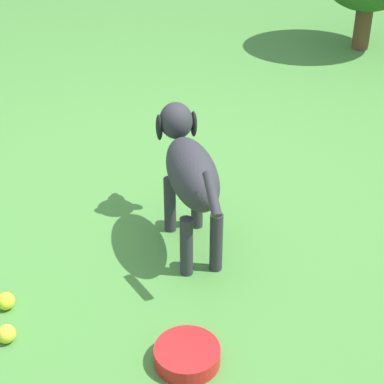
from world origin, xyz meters
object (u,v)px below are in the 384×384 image
(water_bowl, at_px, (187,355))
(tennis_ball_1, at_px, (6,334))
(dog, at_px, (189,169))
(tennis_ball_0, at_px, (6,301))

(water_bowl, bearing_deg, tennis_ball_1, -75.60)
(tennis_ball_1, xyz_separation_m, water_bowl, (-0.16, 0.61, -0.00))
(dog, distance_m, tennis_ball_1, 0.91)
(dog, bearing_deg, tennis_ball_1, 119.37)
(tennis_ball_1, bearing_deg, dog, 156.07)
(dog, xyz_separation_m, water_bowl, (0.62, 0.26, -0.32))
(tennis_ball_0, bearing_deg, tennis_ball_1, 37.95)
(tennis_ball_0, relative_size, tennis_ball_1, 1.00)
(tennis_ball_1, bearing_deg, water_bowl, 104.40)
(tennis_ball_1, bearing_deg, tennis_ball_0, -142.05)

